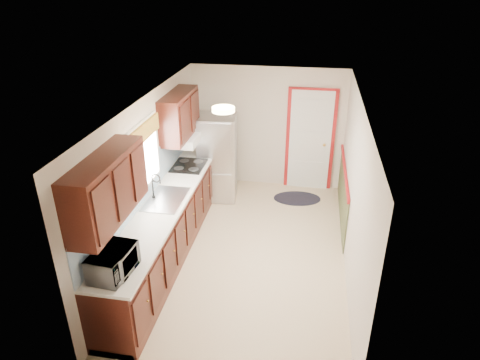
% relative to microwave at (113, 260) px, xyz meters
% --- Properties ---
extents(room_shell, '(3.20, 5.20, 2.52)m').
position_rel_microwave_xyz_m(room_shell, '(1.20, 1.95, 0.07)').
color(room_shell, beige).
rests_on(room_shell, ground).
extents(kitchen_run, '(0.63, 4.00, 2.20)m').
position_rel_microwave_xyz_m(kitchen_run, '(-0.04, 1.66, -0.32)').
color(kitchen_run, '#35110C').
rests_on(kitchen_run, ground).
extents(back_wall_trim, '(1.12, 2.30, 2.08)m').
position_rel_microwave_xyz_m(back_wall_trim, '(2.19, 4.16, -0.24)').
color(back_wall_trim, maroon).
rests_on(back_wall_trim, ground).
extents(ceiling_fixture, '(0.30, 0.30, 0.06)m').
position_rel_microwave_xyz_m(ceiling_fixture, '(0.90, 1.75, 1.23)').
color(ceiling_fixture, '#FFD88C').
rests_on(ceiling_fixture, room_shell).
extents(microwave, '(0.36, 0.58, 0.38)m').
position_rel_microwave_xyz_m(microwave, '(0.00, 0.00, 0.00)').
color(microwave, white).
rests_on(microwave, kitchen_run).
extents(refrigerator, '(0.74, 0.72, 1.63)m').
position_rel_microwave_xyz_m(refrigerator, '(0.36, 3.70, -0.31)').
color(refrigerator, '#B7B7BC').
rests_on(refrigerator, ground).
extents(rug, '(0.97, 0.69, 0.01)m').
position_rel_microwave_xyz_m(rug, '(1.89, 3.85, -1.12)').
color(rug, black).
rests_on(rug, ground).
extents(cooktop, '(0.54, 0.64, 0.02)m').
position_rel_microwave_xyz_m(cooktop, '(0.01, 2.97, -0.18)').
color(cooktop, black).
rests_on(cooktop, kitchen_run).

